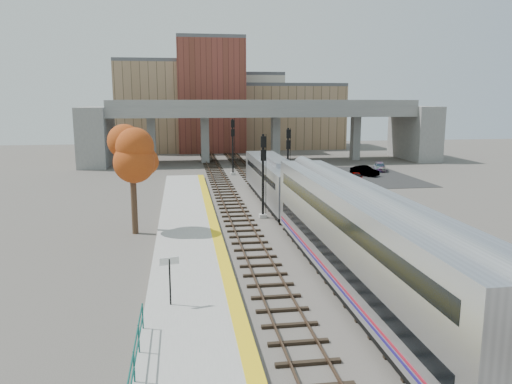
{
  "coord_description": "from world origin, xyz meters",
  "views": [
    {
      "loc": [
        -7.64,
        -31.72,
        9.72
      ],
      "look_at": [
        -1.92,
        6.26,
        2.5
      ],
      "focal_mm": 35.0,
      "sensor_mm": 36.0,
      "label": 1
    }
  ],
  "objects": [
    {
      "name": "locomotive",
      "position": [
        1.0,
        13.74,
        2.28
      ],
      "size": [
        3.02,
        19.05,
        4.1
      ],
      "color": "#A8AAB2",
      "rests_on": "ground"
    },
    {
      "name": "platform",
      "position": [
        -7.25,
        0.0,
        0.17
      ],
      "size": [
        4.5,
        60.0,
        0.35
      ],
      "primitive_type": "cube",
      "color": "#9E9E99",
      "rests_on": "ground"
    },
    {
      "name": "yellow_strip",
      "position": [
        -5.35,
        0.0,
        0.35
      ],
      "size": [
        0.7,
        60.0,
        0.01
      ],
      "primitive_type": "cube",
      "color": "yellow",
      "rests_on": "platform"
    },
    {
      "name": "car_a",
      "position": [
        12.77,
        24.0,
        0.59
      ],
      "size": [
        1.92,
        3.45,
        1.11
      ],
      "primitive_type": "imported",
      "rotation": [
        0.0,
        0.0,
        -0.2
      ],
      "color": "#99999E",
      "rests_on": "parking_lot"
    },
    {
      "name": "tree",
      "position": [
        -11.12,
        4.49,
        5.87
      ],
      "size": [
        3.6,
        3.6,
        7.91
      ],
      "color": "#382619",
      "rests_on": "ground"
    },
    {
      "name": "buildings_far",
      "position": [
        1.26,
        66.57,
        7.88
      ],
      "size": [
        43.0,
        21.0,
        20.6
      ],
      "color": "#997959",
      "rests_on": "ground"
    },
    {
      "name": "overpass",
      "position": [
        4.92,
        45.0,
        5.81
      ],
      "size": [
        54.0,
        12.0,
        9.5
      ],
      "color": "slate",
      "rests_on": "ground"
    },
    {
      "name": "ground",
      "position": [
        0.0,
        0.0,
        0.0
      ],
      "size": [
        160.0,
        160.0,
        0.0
      ],
      "primitive_type": "plane",
      "color": "#47423D",
      "rests_on": "ground"
    },
    {
      "name": "car_b",
      "position": [
        15.4,
        28.36,
        0.66
      ],
      "size": [
        3.1,
        3.93,
        1.25
      ],
      "primitive_type": "imported",
      "rotation": [
        0.0,
        0.0,
        0.55
      ],
      "color": "#99999E",
      "rests_on": "parking_lot"
    },
    {
      "name": "tracks",
      "position": [
        0.93,
        12.5,
        0.08
      ],
      "size": [
        10.7,
        95.0,
        0.25
      ],
      "color": "black",
      "rests_on": "ground"
    },
    {
      "name": "signal_mast_near",
      "position": [
        -1.1,
        7.85,
        3.39
      ],
      "size": [
        0.6,
        0.64,
        6.89
      ],
      "color": "#9E9E99",
      "rests_on": "ground"
    },
    {
      "name": "parking_lot",
      "position": [
        14.0,
        28.0,
        0.02
      ],
      "size": [
        14.0,
        18.0,
        0.04
      ],
      "primitive_type": "cube",
      "color": "black",
      "rests_on": "ground"
    },
    {
      "name": "coach",
      "position": [
        1.0,
        -8.87,
        2.8
      ],
      "size": [
        3.03,
        25.0,
        5.0
      ],
      "color": "#A8AAB2",
      "rests_on": "ground"
    },
    {
      "name": "signal_mast_mid",
      "position": [
        3.0,
        17.29,
        3.35
      ],
      "size": [
        0.6,
        0.64,
        6.83
      ],
      "color": "#9E9E99",
      "rests_on": "ground"
    },
    {
      "name": "station_sign",
      "position": [
        -8.32,
        -9.7,
        1.98
      ],
      "size": [
        0.89,
        0.25,
        2.27
      ],
      "rotation": [
        0.0,
        0.0,
        0.23
      ],
      "color": "black",
      "rests_on": "platform"
    },
    {
      "name": "car_c",
      "position": [
        18.92,
        31.99,
        0.59
      ],
      "size": [
        2.66,
        4.07,
        1.1
      ],
      "primitive_type": "imported",
      "rotation": [
        0.0,
        0.0,
        -0.32
      ],
      "color": "#99999E",
      "rests_on": "parking_lot"
    },
    {
      "name": "signal_mast_far",
      "position": [
        -1.1,
        31.64,
        3.59
      ],
      "size": [
        0.6,
        0.64,
        7.19
      ],
      "color": "#9E9E99",
      "rests_on": "ground"
    }
  ]
}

